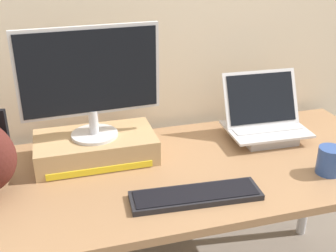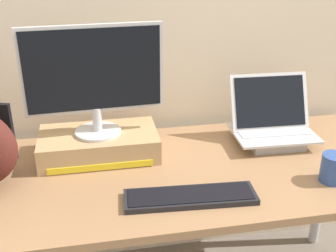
# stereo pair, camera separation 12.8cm
# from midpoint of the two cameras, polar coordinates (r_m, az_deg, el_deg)

# --- Properties ---
(desk) EXTENTS (1.86, 0.74, 0.73)m
(desk) POSITION_cam_midpoint_polar(r_m,az_deg,el_deg) (1.63, 2.27, -8.00)
(desk) COLOR #99704C
(desk) RESTS_ON ground
(toner_box_yellow) EXTENTS (0.46, 0.26, 0.10)m
(toner_box_yellow) POSITION_cam_midpoint_polar(r_m,az_deg,el_deg) (1.68, -7.22, -2.52)
(toner_box_yellow) COLOR tan
(toner_box_yellow) RESTS_ON desk
(desktop_monitor) EXTENTS (0.52, 0.18, 0.42)m
(desktop_monitor) POSITION_cam_midpoint_polar(r_m,az_deg,el_deg) (1.57, -7.74, 6.57)
(desktop_monitor) COLOR silver
(desktop_monitor) RESTS_ON toner_box_yellow
(open_laptop) EXTENTS (0.35, 0.26, 0.27)m
(open_laptop) POSITION_cam_midpoint_polar(r_m,az_deg,el_deg) (1.84, 15.90, -0.50)
(open_laptop) COLOR #ADADB2
(open_laptop) RESTS_ON desk
(external_keyboard) EXTENTS (0.45, 0.15, 0.02)m
(external_keyboard) POSITION_cam_midpoint_polar(r_m,az_deg,el_deg) (1.42, 5.67, -9.62)
(external_keyboard) COLOR black
(external_keyboard) RESTS_ON desk
(coffee_mug) EXTENTS (0.13, 0.09, 0.10)m
(coffee_mug) POSITION_cam_midpoint_polar(r_m,az_deg,el_deg) (1.63, 23.79, -5.31)
(coffee_mug) COLOR #2D4C93
(coffee_mug) RESTS_ON desk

